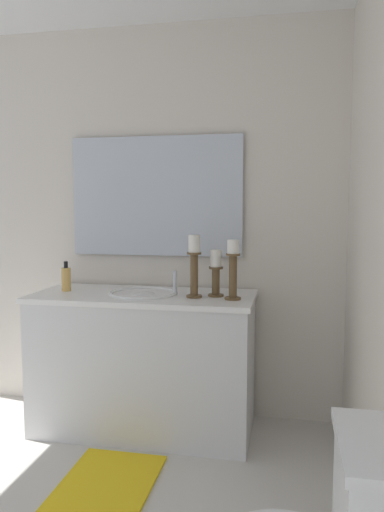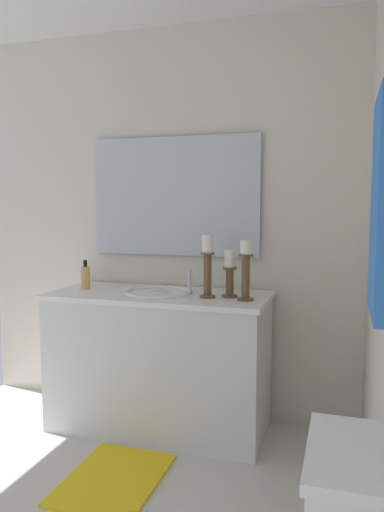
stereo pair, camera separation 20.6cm
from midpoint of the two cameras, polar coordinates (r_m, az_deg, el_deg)
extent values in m
cube|color=silver|center=(3.21, -7.42, 3.81)|extent=(0.04, 2.57, 2.45)
cube|color=silver|center=(3.01, -7.57, -12.37)|extent=(0.55, 1.27, 0.79)
cube|color=white|center=(2.91, -7.67, -4.67)|extent=(0.58, 1.30, 0.03)
sphere|color=black|center=(3.35, -17.69, -10.05)|extent=(0.02, 0.02, 0.02)
sphere|color=black|center=(3.18, -19.45, -10.93)|extent=(0.02, 0.02, 0.02)
ellipsoid|color=white|center=(2.92, -7.66, -5.33)|extent=(0.38, 0.30, 0.11)
torus|color=white|center=(2.91, -7.68, -4.30)|extent=(0.40, 0.40, 0.02)
cylinder|color=silver|center=(2.84, -4.07, -3.15)|extent=(0.02, 0.02, 0.14)
cube|color=silver|center=(3.13, -6.14, 6.89)|extent=(0.02, 1.10, 0.75)
cylinder|color=brown|center=(2.71, 2.57, -4.95)|extent=(0.09, 0.09, 0.01)
cylinder|color=brown|center=(2.69, 2.58, -2.54)|extent=(0.04, 0.04, 0.24)
cylinder|color=brown|center=(2.68, 2.59, 0.16)|extent=(0.08, 0.08, 0.01)
cylinder|color=white|center=(2.67, 2.59, 1.08)|extent=(0.06, 0.06, 0.07)
cylinder|color=brown|center=(2.80, 0.66, -4.59)|extent=(0.09, 0.09, 0.01)
cylinder|color=brown|center=(2.79, 0.66, -3.12)|extent=(0.04, 0.04, 0.16)
cylinder|color=brown|center=(2.78, 0.67, -1.39)|extent=(0.08, 0.08, 0.01)
cylinder|color=white|center=(2.77, 0.67, -0.28)|extent=(0.06, 0.06, 0.10)
cylinder|color=brown|center=(2.77, -1.89, -4.70)|extent=(0.09, 0.09, 0.01)
cylinder|color=brown|center=(2.76, -1.89, -2.34)|extent=(0.04, 0.04, 0.24)
cylinder|color=brown|center=(2.74, -1.90, 0.31)|extent=(0.08, 0.08, 0.01)
cylinder|color=white|center=(2.74, -1.91, 1.44)|extent=(0.06, 0.06, 0.10)
cylinder|color=#E5B259|center=(3.10, -16.24, -2.63)|extent=(0.06, 0.06, 0.14)
cylinder|color=black|center=(3.09, -16.29, -0.98)|extent=(0.02, 0.02, 0.04)
cube|color=white|center=(1.44, 16.11, -26.70)|extent=(0.36, 0.17, 0.32)
cube|color=white|center=(1.36, 16.33, -20.45)|extent=(0.38, 0.19, 0.03)
cube|color=yellow|center=(2.64, -12.29, -24.45)|extent=(0.60, 0.44, 0.02)
camera|label=1|loc=(0.10, -92.94, -0.29)|focal=34.54mm
camera|label=2|loc=(0.10, 87.06, 0.29)|focal=34.54mm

